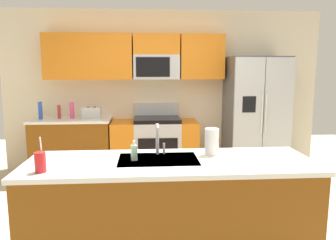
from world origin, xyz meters
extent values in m
plane|color=beige|center=(0.00, 0.00, 0.00)|extent=(9.00, 9.00, 0.00)
cube|color=beige|center=(0.00, 2.15, 1.30)|extent=(5.20, 0.10, 2.60)
cube|color=orange|center=(-1.50, 1.94, 1.85)|extent=(0.70, 0.32, 0.70)
cube|color=orange|center=(-0.82, 1.94, 1.85)|extent=(0.65, 0.32, 0.70)
cube|color=orange|center=(0.61, 1.94, 1.85)|extent=(0.69, 0.32, 0.70)
cube|color=#B7BABF|center=(-0.12, 1.94, 1.69)|extent=(0.72, 0.32, 0.38)
cube|color=black|center=(-0.18, 1.78, 1.69)|extent=(0.52, 0.01, 0.30)
cube|color=orange|center=(-0.12, 1.94, 2.04)|extent=(0.72, 0.32, 0.32)
cube|color=brown|center=(-1.45, 1.80, 0.43)|extent=(1.19, 0.60, 0.86)
cube|color=silver|center=(-1.45, 1.80, 0.88)|extent=(1.22, 0.63, 0.04)
cube|color=#B7BABF|center=(-0.12, 1.80, 0.42)|extent=(0.72, 0.60, 0.84)
cube|color=black|center=(-0.12, 1.50, 0.45)|extent=(0.60, 0.01, 0.36)
cube|color=black|center=(-0.12, 1.80, 0.87)|extent=(0.72, 0.60, 0.06)
cube|color=#B7BABF|center=(-0.12, 2.07, 1.00)|extent=(0.72, 0.06, 0.20)
cube|color=orange|center=(-0.66, 1.80, 0.42)|extent=(0.36, 0.60, 0.84)
cube|color=orange|center=(0.38, 1.80, 0.42)|extent=(0.28, 0.60, 0.84)
cube|color=#4C4F54|center=(1.44, 1.75, 0.93)|extent=(0.90, 0.70, 1.85)
cube|color=#B7BABF|center=(1.22, 1.38, 0.93)|extent=(0.44, 0.04, 1.81)
cube|color=#B7BABF|center=(1.67, 1.38, 0.93)|extent=(0.44, 0.04, 1.81)
cylinder|color=silver|center=(1.41, 1.35, 1.02)|extent=(0.02, 0.02, 0.60)
cylinder|color=silver|center=(1.47, 1.35, 1.02)|extent=(0.02, 0.02, 0.60)
cube|color=black|center=(1.22, 1.36, 1.15)|extent=(0.20, 0.00, 0.24)
cube|color=brown|center=(-0.10, -0.64, 0.43)|extent=(2.39, 0.76, 0.86)
cube|color=silver|center=(-0.10, -0.64, 0.88)|extent=(2.43, 0.80, 0.04)
cube|color=#B7BABF|center=(-0.20, -0.59, 0.89)|extent=(0.68, 0.44, 0.03)
cube|color=#B7BABF|center=(-1.13, 1.75, 0.99)|extent=(0.28, 0.16, 0.18)
cube|color=black|center=(-1.18, 1.75, 1.08)|extent=(0.03, 0.11, 0.01)
cube|color=black|center=(-1.08, 1.75, 1.08)|extent=(0.03, 0.11, 0.01)
cylinder|color=#B2332D|center=(-1.63, 1.80, 1.00)|extent=(0.05, 0.05, 0.21)
cylinder|color=#EA4C93|center=(-1.44, 1.80, 1.02)|extent=(0.07, 0.07, 0.25)
cylinder|color=blue|center=(-1.90, 1.76, 1.03)|extent=(0.06, 0.06, 0.27)
cylinder|color=#B7BABF|center=(-0.20, -0.42, 1.04)|extent=(0.03, 0.03, 0.28)
cylinder|color=#B7BABF|center=(-0.20, -0.52, 1.17)|extent=(0.02, 0.20, 0.02)
cylinder|color=#B7BABF|center=(-0.14, -0.42, 0.95)|extent=(0.02, 0.02, 0.10)
cylinder|color=red|center=(-1.09, -0.88, 0.98)|extent=(0.08, 0.08, 0.15)
cylinder|color=white|center=(-1.08, -0.88, 1.10)|extent=(0.01, 0.03, 0.14)
cylinder|color=#A5D8B2|center=(-0.40, -0.60, 0.97)|extent=(0.06, 0.06, 0.13)
cylinder|color=white|center=(-0.40, -0.60, 1.05)|extent=(0.02, 0.02, 0.04)
cylinder|color=white|center=(0.29, -0.47, 1.02)|extent=(0.12, 0.12, 0.24)
camera|label=1|loc=(-0.31, -3.29, 1.67)|focal=34.79mm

